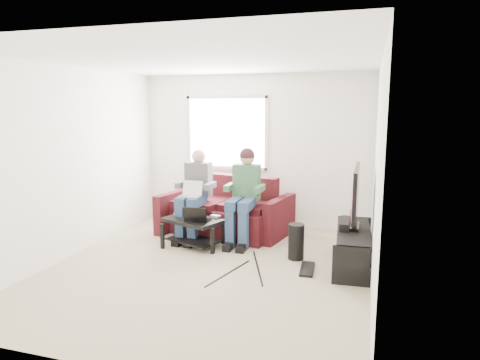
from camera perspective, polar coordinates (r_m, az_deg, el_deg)
name	(u,v)px	position (r m, az deg, el deg)	size (l,w,h in m)	color
floor	(209,268)	(5.64, -4.19, -11.62)	(4.50, 4.50, 0.00)	#B5A98D
ceiling	(206,60)	(5.28, -4.55, 15.66)	(4.50, 4.50, 0.00)	white
wall_back	(254,151)	(7.43, 1.93, 3.95)	(4.50, 4.50, 0.00)	white
wall_front	(98,210)	(3.35, -18.45, -3.80)	(4.50, 4.50, 0.00)	white
wall_left	(71,162)	(6.31, -21.57, 2.22)	(4.50, 4.50, 0.00)	white
wall_right	(377,176)	(4.95, 17.75, 0.53)	(4.50, 4.50, 0.00)	white
window	(227,133)	(7.54, -1.79, 6.32)	(1.48, 0.04, 1.28)	white
sofa	(226,213)	(7.02, -1.82, -4.40)	(2.14, 1.25, 0.92)	#401013
person_left	(195,190)	(6.74, -6.04, -1.30)	(0.40, 0.71, 1.38)	navy
person_right	(244,189)	(6.48, 0.55, -1.14)	(0.40, 0.71, 1.43)	navy
laptop_silver	(190,193)	(6.59, -6.62, -1.68)	(0.32, 0.22, 0.24)	silver
coffee_table	(193,226)	(6.40, -6.28, -6.13)	(0.97, 0.77, 0.42)	black
laptop_black	(198,213)	(6.22, -5.58, -4.36)	(0.34, 0.24, 0.24)	black
controller_a	(179,214)	(6.58, -8.14, -4.53)	(0.14, 0.09, 0.04)	silver
controller_b	(192,214)	(6.56, -6.48, -4.53)	(0.14, 0.09, 0.04)	black
controller_c	(216,216)	(6.39, -3.28, -4.88)	(0.14, 0.09, 0.04)	gray
tv_stand	(353,249)	(5.86, 14.84, -8.91)	(0.51, 1.44, 0.47)	black
tv	(356,194)	(5.77, 15.17, -1.79)	(0.12, 1.10, 0.81)	black
soundbar	(345,224)	(5.87, 13.84, -5.65)	(0.12, 0.50, 0.10)	black
drink_cup	(352,214)	(6.37, 14.74, -4.37)	(0.08, 0.08, 0.12)	#9A7142
console_white	(352,254)	(5.45, 14.71, -9.53)	(0.30, 0.22, 0.06)	silver
console_grey	(354,237)	(6.12, 14.99, -7.32)	(0.34, 0.26, 0.08)	gray
console_black	(353,245)	(5.79, 14.86, -8.36)	(0.38, 0.30, 0.07)	black
subwoofer	(296,242)	(5.91, 7.49, -8.15)	(0.22, 0.22, 0.49)	black
keyboard_floor	(307,269)	(5.62, 8.95, -11.64)	(0.17, 0.50, 0.03)	black
end_table	(278,218)	(7.00, 5.04, -5.08)	(0.33, 0.33, 0.58)	black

